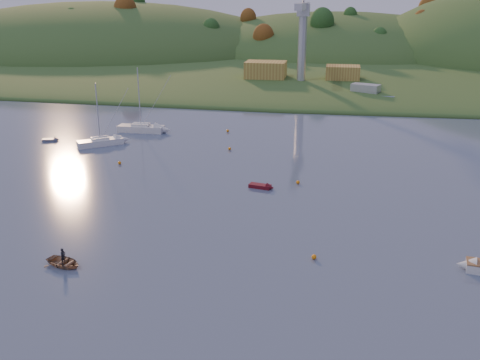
% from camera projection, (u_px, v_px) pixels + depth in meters
% --- Properties ---
extents(far_shore, '(620.00, 220.00, 1.50)m').
position_uv_depth(far_shore, '(314.00, 51.00, 247.26)').
color(far_shore, '#264B1E').
rests_on(far_shore, ground).
extents(shore_slope, '(640.00, 150.00, 7.00)m').
position_uv_depth(shore_slope, '(304.00, 69.00, 186.87)').
color(shore_slope, '#264B1E').
rests_on(shore_slope, ground).
extents(hill_left, '(170.00, 140.00, 44.00)m').
position_uv_depth(hill_left, '(104.00, 54.00, 234.63)').
color(hill_left, '#264B1E').
rests_on(hill_left, ground).
extents(hill_center, '(140.00, 120.00, 36.00)m').
position_uv_depth(hill_center, '(335.00, 56.00, 226.98)').
color(hill_center, '#264B1E').
rests_on(hill_center, ground).
extents(hillside_trees, '(280.00, 50.00, 32.00)m').
position_uv_depth(hillside_trees, '(308.00, 62.00, 205.45)').
color(hillside_trees, '#1F4518').
rests_on(hillside_trees, ground).
extents(wharf, '(42.00, 16.00, 2.40)m').
position_uv_depth(wharf, '(312.00, 85.00, 145.69)').
color(wharf, slate).
rests_on(wharf, ground).
extents(shed_west, '(11.00, 8.00, 4.80)m').
position_uv_depth(shed_west, '(266.00, 70.00, 147.63)').
color(shed_west, olive).
rests_on(shed_west, wharf).
extents(shed_east, '(9.00, 7.00, 4.00)m').
position_uv_depth(shed_east, '(343.00, 73.00, 145.14)').
color(shed_east, olive).
rests_on(shed_east, wharf).
extents(dock_crane, '(3.20, 28.00, 20.30)m').
position_uv_depth(dock_crane, '(303.00, 25.00, 137.59)').
color(dock_crane, '#B7B7BC').
rests_on(dock_crane, wharf).
extents(sailboat_near, '(7.51, 6.50, 10.67)m').
position_uv_depth(sailboat_near, '(100.00, 141.00, 92.10)').
color(sailboat_near, white).
rests_on(sailboat_near, ground).
extents(sailboat_far, '(8.69, 2.61, 12.06)m').
position_uv_depth(sailboat_far, '(141.00, 128.00, 101.14)').
color(sailboat_far, silver).
rests_on(sailboat_far, ground).
extents(canoe, '(4.42, 3.73, 0.78)m').
position_uv_depth(canoe, '(64.00, 262.00, 51.26)').
color(canoe, '#9A7555').
rests_on(canoe, ground).
extents(paddler, '(0.54, 0.67, 1.59)m').
position_uv_depth(paddler, '(63.00, 258.00, 51.13)').
color(paddler, black).
rests_on(paddler, ground).
extents(red_tender, '(3.62, 1.86, 1.18)m').
position_uv_depth(red_tender, '(265.00, 187.00, 71.76)').
color(red_tender, '#560C14').
rests_on(red_tender, ground).
extents(grey_dinghy, '(3.14, 1.94, 1.10)m').
position_uv_depth(grey_dinghy, '(53.00, 140.00, 94.90)').
color(grey_dinghy, '#525A6C').
rests_on(grey_dinghy, ground).
extents(work_vessel, '(16.50, 10.92, 4.00)m').
position_uv_depth(work_vessel, '(365.00, 95.00, 130.79)').
color(work_vessel, slate).
rests_on(work_vessel, ground).
extents(buoy_0, '(0.50, 0.50, 0.50)m').
position_uv_depth(buoy_0, '(314.00, 257.00, 52.60)').
color(buoy_0, orange).
rests_on(buoy_0, ground).
extents(buoy_1, '(0.50, 0.50, 0.50)m').
position_uv_depth(buoy_1, '(298.00, 182.00, 73.48)').
color(buoy_1, orange).
rests_on(buoy_1, ground).
extents(buoy_2, '(0.50, 0.50, 0.50)m').
position_uv_depth(buoy_2, '(120.00, 163.00, 81.95)').
color(buoy_2, orange).
rests_on(buoy_2, ground).
extents(buoy_3, '(0.50, 0.50, 0.50)m').
position_uv_depth(buoy_3, '(230.00, 149.00, 89.47)').
color(buoy_3, orange).
rests_on(buoy_3, ground).
extents(buoy_4, '(0.50, 0.50, 0.50)m').
position_uv_depth(buoy_4, '(228.00, 131.00, 101.15)').
color(buoy_4, orange).
rests_on(buoy_4, ground).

